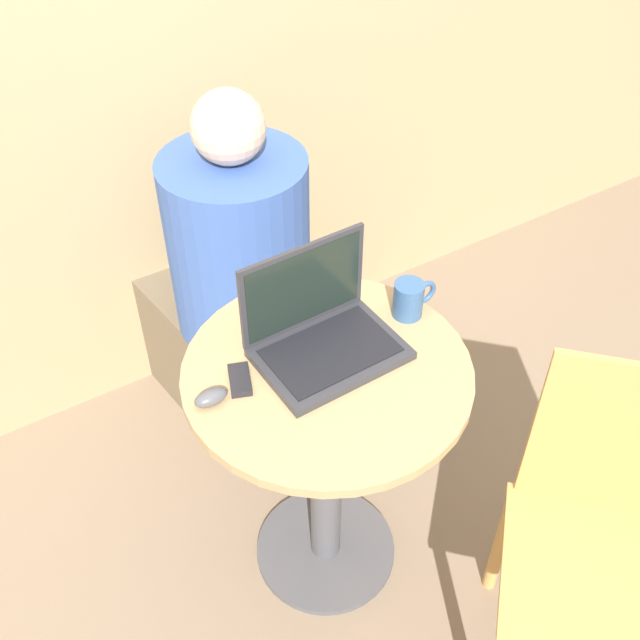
# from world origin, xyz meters

# --- Properties ---
(ground_plane) EXTENTS (12.00, 12.00, 0.00)m
(ground_plane) POSITION_xyz_m (0.00, 0.00, 0.00)
(ground_plane) COLOR #7F6B56
(round_table) EXTENTS (0.65, 0.65, 0.76)m
(round_table) POSITION_xyz_m (0.00, 0.00, 0.53)
(round_table) COLOR #4C4C51
(round_table) RESTS_ON ground_plane
(laptop) EXTENTS (0.33, 0.24, 0.24)m
(laptop) POSITION_xyz_m (0.02, 0.06, 0.81)
(laptop) COLOR #2D2D33
(laptop) RESTS_ON round_table
(cell_phone) EXTENTS (0.07, 0.10, 0.02)m
(cell_phone) POSITION_xyz_m (-0.18, 0.06, 0.77)
(cell_phone) COLOR black
(cell_phone) RESTS_ON round_table
(computer_mouse) EXTENTS (0.08, 0.04, 0.03)m
(computer_mouse) POSITION_xyz_m (-0.26, 0.04, 0.78)
(computer_mouse) COLOR #4C4C51
(computer_mouse) RESTS_ON round_table
(coffee_cup) EXTENTS (0.12, 0.07, 0.09)m
(coffee_cup) POSITION_xyz_m (0.26, 0.05, 0.80)
(coffee_cup) COLOR #335684
(coffee_cup) RESTS_ON round_table
(chair_empty) EXTENTS (0.57, 0.57, 0.90)m
(chair_empty) POSITION_xyz_m (0.38, -0.53, 0.46)
(chair_empty) COLOR tan
(chair_empty) RESTS_ON ground_plane
(person_seated) EXTENTS (0.44, 0.64, 1.16)m
(person_seated) POSITION_xyz_m (0.06, 0.65, 0.47)
(person_seated) COLOR brown
(person_seated) RESTS_ON ground_plane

